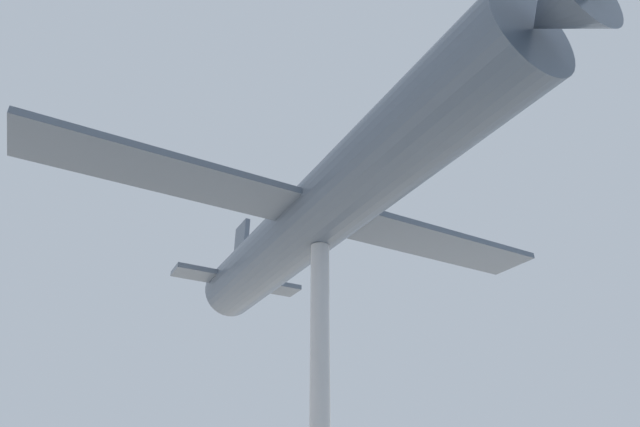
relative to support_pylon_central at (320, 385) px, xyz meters
The scene contains 2 objects.
support_pylon_central is the anchor object (origin of this frame).
suspended_airplane 4.47m from the support_pylon_central, 76.95° to the left, with size 14.77×15.37×3.45m.
Camera 1 is at (7.91, 8.82, 1.52)m, focal length 28.00 mm.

